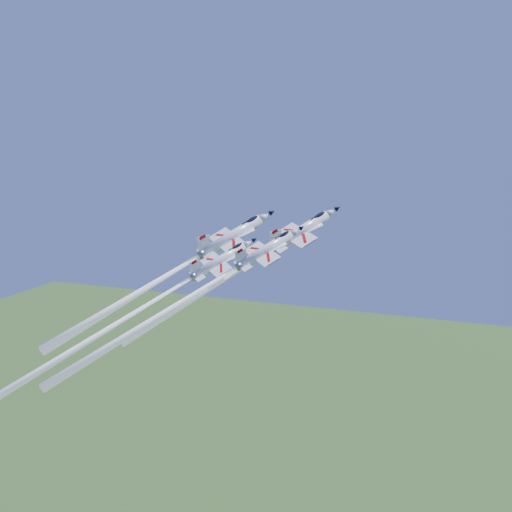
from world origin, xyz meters
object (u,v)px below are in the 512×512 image
(jet_lead, at_px, (242,268))
(jet_left, at_px, (170,273))
(jet_slot, at_px, (118,323))
(jet_right, at_px, (188,298))

(jet_lead, height_order, jet_left, jet_lead)
(jet_left, distance_m, jet_slot, 14.80)
(jet_lead, bearing_deg, jet_right, -70.06)
(jet_left, xyz_separation_m, jet_right, (9.52, -11.61, -0.98))
(jet_left, bearing_deg, jet_lead, 43.60)
(jet_left, bearing_deg, jet_slot, -60.29)
(jet_left, distance_m, jet_right, 15.05)
(jet_lead, bearing_deg, jet_slot, -100.21)
(jet_lead, relative_size, jet_left, 0.93)
(jet_left, relative_size, jet_right, 0.99)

